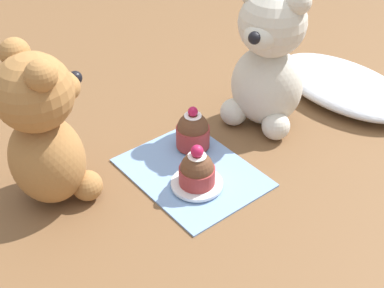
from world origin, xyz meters
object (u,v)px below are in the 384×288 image
(teddy_bear_cream, at_px, (268,61))
(saucer_plate, at_px, (197,183))
(cupcake_near_tan_bear, at_px, (197,170))
(teddy_bear_tan, at_px, (44,131))
(cupcake_near_cream_bear, at_px, (193,131))

(teddy_bear_cream, bearing_deg, saucer_plate, -91.22)
(teddy_bear_cream, bearing_deg, cupcake_near_tan_bear, -91.22)
(teddy_bear_tan, bearing_deg, cupcake_near_tan_bear, -125.71)
(teddy_bear_cream, bearing_deg, cupcake_near_cream_bear, -114.87)
(teddy_bear_cream, xyz_separation_m, teddy_bear_tan, (-0.06, -0.37, -0.00))
(cupcake_near_cream_bear, relative_size, saucer_plate, 0.95)
(saucer_plate, bearing_deg, cupcake_near_cream_bear, 144.48)
(saucer_plate, height_order, cupcake_near_tan_bear, cupcake_near_tan_bear)
(teddy_bear_cream, xyz_separation_m, saucer_plate, (0.06, -0.20, -0.11))
(saucer_plate, distance_m, cupcake_near_tan_bear, 0.03)
(cupcake_near_cream_bear, distance_m, cupcake_near_tan_bear, 0.10)
(saucer_plate, xyz_separation_m, cupcake_near_tan_bear, (-0.00, 0.00, 0.03))
(cupcake_near_tan_bear, bearing_deg, teddy_bear_cream, 107.74)
(teddy_bear_tan, xyz_separation_m, saucer_plate, (0.12, 0.17, -0.10))
(teddy_bear_tan, height_order, cupcake_near_tan_bear, teddy_bear_tan)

